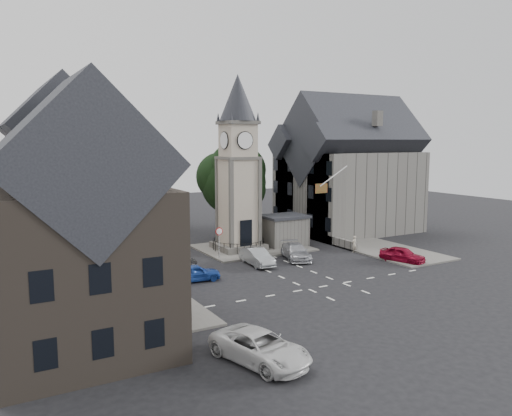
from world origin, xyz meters
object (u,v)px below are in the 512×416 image
clock_tower (238,164)px  car_west_blue (195,273)px  pedestrian (354,244)px  car_east_red (402,255)px  stone_shelter (284,230)px

clock_tower → car_west_blue: size_ratio=4.38×
clock_tower → pedestrian: bearing=-33.7°
clock_tower → car_east_red: (10.02, -10.99, -7.46)m
pedestrian → car_east_red: bearing=89.9°
car_east_red → clock_tower: bearing=115.6°
stone_shelter → car_west_blue: stone_shelter is taller
car_west_blue → clock_tower: bearing=-39.1°
car_west_blue → pedestrian: (16.59, 1.78, 0.13)m
pedestrian → stone_shelter: bearing=-64.7°
clock_tower → car_east_red: bearing=-47.7°
car_east_red → pedestrian: 5.11m
clock_tower → pedestrian: (8.97, -5.99, -7.35)m
clock_tower → stone_shelter: size_ratio=3.78×
stone_shelter → car_east_red: (5.22, -10.50, -0.89)m
clock_tower → stone_shelter: (4.80, -0.49, -6.57)m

